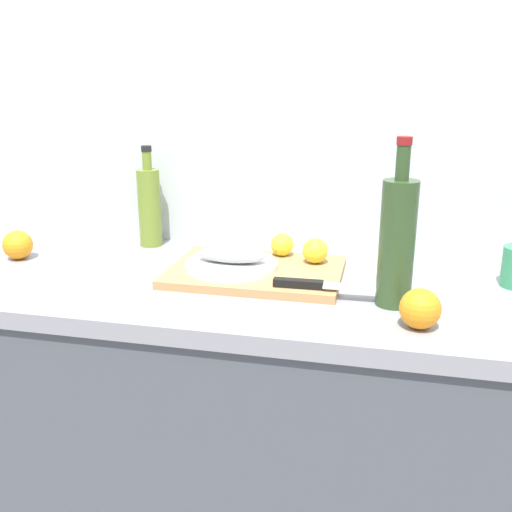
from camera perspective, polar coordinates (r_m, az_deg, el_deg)
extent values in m
cube|color=silver|center=(1.60, 5.78, 13.12)|extent=(3.20, 0.05, 2.50)
cube|color=#4C5159|center=(1.58, 3.24, -19.04)|extent=(2.00, 0.58, 0.86)
cube|color=gray|center=(1.36, 3.56, -3.56)|extent=(2.00, 0.60, 0.04)
cube|color=tan|center=(1.40, 0.00, -1.56)|extent=(0.41, 0.30, 0.02)
cylinder|color=white|center=(1.40, -2.43, -0.87)|extent=(0.23, 0.23, 0.01)
ellipsoid|color=#999E99|center=(1.39, -2.45, 0.12)|extent=(0.17, 0.07, 0.04)
cube|color=silver|center=(1.26, 10.74, -3.14)|extent=(0.18, 0.04, 0.00)
cube|color=black|center=(1.27, 4.19, -2.74)|extent=(0.11, 0.02, 0.02)
sphere|color=yellow|center=(1.44, 5.87, 0.52)|extent=(0.06, 0.06, 0.06)
sphere|color=yellow|center=(1.49, 2.59, 1.13)|extent=(0.06, 0.06, 0.06)
cylinder|color=olive|center=(1.66, -10.49, 4.68)|extent=(0.06, 0.06, 0.22)
cylinder|color=olive|center=(1.64, -10.74, 9.25)|extent=(0.03, 0.03, 0.05)
cylinder|color=black|center=(1.64, -10.81, 10.39)|extent=(0.03, 0.03, 0.02)
cylinder|color=#2D4723|center=(1.22, 13.76, 1.13)|extent=(0.07, 0.07, 0.27)
cylinder|color=#2D4723|center=(1.19, 14.33, 8.93)|extent=(0.03, 0.03, 0.07)
cylinder|color=maroon|center=(1.18, 14.49, 10.99)|extent=(0.03, 0.03, 0.02)
sphere|color=orange|center=(1.65, -22.50, 1.02)|extent=(0.08, 0.08, 0.08)
sphere|color=orange|center=(1.15, 15.93, -5.03)|extent=(0.08, 0.08, 0.08)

